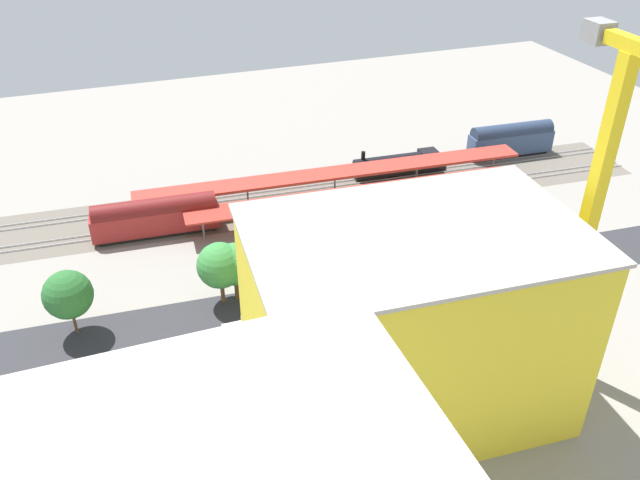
# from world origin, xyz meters

# --- Properties ---
(ground_plane) EXTENTS (181.78, 181.78, 0.00)m
(ground_plane) POSITION_xyz_m (0.00, 0.00, 0.00)
(ground_plane) COLOR gray
(ground_plane) RESTS_ON ground
(rail_bed) EXTENTS (114.30, 21.63, 0.01)m
(rail_bed) POSITION_xyz_m (0.00, -21.91, 0.00)
(rail_bed) COLOR #665E54
(rail_bed) RESTS_ON ground
(street_asphalt) EXTENTS (113.95, 16.09, 0.01)m
(street_asphalt) POSITION_xyz_m (0.00, 5.49, 0.00)
(street_asphalt) COLOR #2D2D33
(street_asphalt) RESTS_ON ground
(track_rails) EXTENTS (113.40, 15.22, 0.12)m
(track_rails) POSITION_xyz_m (0.00, -21.91, 0.18)
(track_rails) COLOR #9E9EA8
(track_rails) RESTS_ON ground
(platform_canopy_near) EXTENTS (53.00, 8.29, 4.08)m
(platform_canopy_near) POSITION_xyz_m (-4.23, -13.76, 3.89)
(platform_canopy_near) COLOR #A82D23
(platform_canopy_near) RESTS_ON ground
(platform_canopy_far) EXTENTS (64.78, 8.47, 4.53)m
(platform_canopy_far) POSITION_xyz_m (-3.54, -21.01, 4.27)
(platform_canopy_far) COLOR #B73328
(platform_canopy_far) RESTS_ON ground
(locomotive) EXTENTS (17.05, 3.71, 5.05)m
(locomotive) POSITION_xyz_m (-17.53, -25.18, 1.81)
(locomotive) COLOR black
(locomotive) RESTS_ON ground
(passenger_coach) EXTENTS (16.32, 4.18, 6.31)m
(passenger_coach) POSITION_xyz_m (-39.89, -25.19, 3.31)
(passenger_coach) COLOR black
(passenger_coach) RESTS_ON ground
(freight_coach_far) EXTENTS (18.86, 4.36, 5.99)m
(freight_coach_far) POSITION_xyz_m (25.85, -18.64, 3.12)
(freight_coach_far) COLOR black
(freight_coach_far) RESTS_ON ground
(parked_car_0) EXTENTS (4.08, 1.84, 1.68)m
(parked_car_0) POSITION_xyz_m (-15.37, 9.27, 0.74)
(parked_car_0) COLOR black
(parked_car_0) RESTS_ON ground
(parked_car_1) EXTENTS (4.76, 2.00, 1.71)m
(parked_car_1) POSITION_xyz_m (-7.31, 9.15, 0.76)
(parked_car_1) COLOR black
(parked_car_1) RESTS_ON ground
(parked_car_2) EXTENTS (4.68, 2.13, 1.62)m
(parked_car_2) POSITION_xyz_m (0.66, 8.95, 0.73)
(parked_car_2) COLOR black
(parked_car_2) RESTS_ON ground
(parked_car_3) EXTENTS (4.27, 2.04, 1.82)m
(parked_car_3) POSITION_xyz_m (8.15, 9.37, 0.81)
(parked_car_3) COLOR black
(parked_car_3) RESTS_ON ground
(parked_car_4) EXTENTS (4.86, 2.19, 1.77)m
(parked_car_4) POSITION_xyz_m (15.71, 8.72, 0.78)
(parked_car_4) COLOR black
(parked_car_4) RESTS_ON ground
(parked_car_5) EXTENTS (4.94, 2.32, 1.63)m
(parked_car_5) POSITION_xyz_m (23.79, 9.32, 0.73)
(parked_car_5) COLOR black
(parked_car_5) RESTS_ON ground
(construction_building) EXTENTS (31.60, 21.10, 20.62)m
(construction_building) POSITION_xyz_m (5.98, 24.47, 10.31)
(construction_building) COLOR yellow
(construction_building) RESTS_ON ground
(construction_roof_slab) EXTENTS (32.24, 21.74, 0.40)m
(construction_roof_slab) POSITION_xyz_m (5.98, 24.47, 20.82)
(construction_roof_slab) COLOR #ADA89E
(construction_roof_slab) RESTS_ON construction_building
(tower_crane) EXTENTS (3.60, 21.61, 37.20)m
(tower_crane) POSITION_xyz_m (-12.70, 26.21, 21.15)
(tower_crane) COLOR gray
(tower_crane) RESTS_ON ground
(box_truck_0) EXTENTS (8.38, 2.40, 3.37)m
(box_truck_0) POSITION_xyz_m (17.64, 10.10, 1.63)
(box_truck_0) COLOR black
(box_truck_0) RESTS_ON ground
(box_truck_1) EXTENTS (9.45, 2.49, 3.29)m
(box_truck_1) POSITION_xyz_m (1.74, 10.13, 1.64)
(box_truck_1) COLOR black
(box_truck_1) RESTS_ON ground
(street_tree_0) EXTENTS (5.88, 5.88, 8.55)m
(street_tree_0) POSITION_xyz_m (20.19, 1.06, 5.59)
(street_tree_0) COLOR brown
(street_tree_0) RESTS_ON ground
(street_tree_1) EXTENTS (5.85, 5.85, 8.55)m
(street_tree_1) POSITION_xyz_m (38.26, 1.09, 5.62)
(street_tree_1) COLOR brown
(street_tree_1) RESTS_ON ground
(street_tree_2) EXTENTS (5.46, 5.46, 8.11)m
(street_tree_2) POSITION_xyz_m (18.35, 1.06, 5.35)
(street_tree_2) COLOR brown
(street_tree_2) RESTS_ON ground
(traffic_light) EXTENTS (0.50, 0.36, 7.05)m
(traffic_light) POSITION_xyz_m (-12.12, 1.26, 4.62)
(traffic_light) COLOR #333333
(traffic_light) RESTS_ON ground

